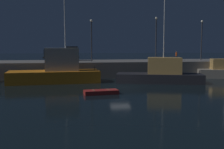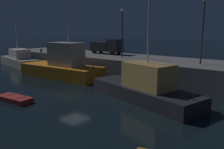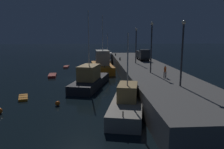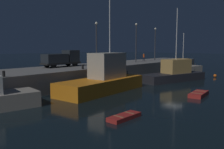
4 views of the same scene
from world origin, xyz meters
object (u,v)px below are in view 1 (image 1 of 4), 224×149
(fishing_trawler_red, at_px, (56,71))
(dinghy_orange_near, at_px, (101,92))
(lamp_post_central, at_px, (202,37))
(fishing_boat_orange, at_px, (161,74))
(lamp_post_west, at_px, (91,37))
(bollard_central, at_px, (59,61))
(utility_truck, at_px, (62,53))
(lamp_post_east, at_px, (156,35))
(dockworker, at_px, (176,55))

(fishing_trawler_red, height_order, dinghy_orange_near, fishing_trawler_red)
(fishing_trawler_red, relative_size, lamp_post_central, 1.79)
(fishing_trawler_red, xyz_separation_m, dinghy_orange_near, (5.28, -10.09, -1.37))
(fishing_boat_orange, relative_size, lamp_post_central, 1.72)
(lamp_post_west, xyz_separation_m, bollard_central, (-5.32, -2.64, -3.80))
(lamp_post_west, bearing_deg, fishing_boat_orange, -44.55)
(lamp_post_central, bearing_deg, fishing_trawler_red, -162.28)
(dinghy_orange_near, xyz_separation_m, utility_truck, (-4.78, 19.25, 3.64))
(lamp_post_west, distance_m, lamp_post_central, 20.21)
(fishing_trawler_red, distance_m, lamp_post_central, 27.36)
(fishing_boat_orange, relative_size, utility_truck, 2.01)
(lamp_post_east, xyz_separation_m, lamp_post_central, (8.97, 1.19, -0.17))
(utility_truck, bearing_deg, lamp_post_east, -7.67)
(fishing_boat_orange, relative_size, dockworker, 7.62)
(dinghy_orange_near, bearing_deg, bollard_central, 110.10)
(fishing_trawler_red, distance_m, fishing_boat_orange, 14.71)
(fishing_boat_orange, relative_size, dinghy_orange_near, 3.25)
(fishing_trawler_red, distance_m, bollard_central, 4.24)
(fishing_boat_orange, bearing_deg, dinghy_orange_near, -139.85)
(dinghy_orange_near, height_order, lamp_post_east, lamp_post_east)
(fishing_trawler_red, bearing_deg, lamp_post_east, 22.81)
(lamp_post_central, bearing_deg, dinghy_orange_near, -138.02)
(fishing_trawler_red, xyz_separation_m, utility_truck, (0.50, 9.15, 2.27))
(dinghy_orange_near, bearing_deg, lamp_post_central, 41.98)
(dinghy_orange_near, xyz_separation_m, bollard_central, (-5.17, 14.13, 2.67))
(fishing_trawler_red, distance_m, lamp_post_west, 10.00)
(lamp_post_central, xyz_separation_m, bollard_central, (-25.47, -4.14, -3.95))
(lamp_post_west, distance_m, lamp_post_east, 11.19)
(lamp_post_east, height_order, bollard_central, lamp_post_east)
(lamp_post_central, relative_size, dockworker, 4.43)
(lamp_post_central, bearing_deg, lamp_post_east, -172.45)
(fishing_boat_orange, bearing_deg, fishing_trawler_red, 171.05)
(dockworker, bearing_deg, lamp_post_east, -167.31)
(fishing_trawler_red, height_order, fishing_boat_orange, fishing_trawler_red)
(fishing_trawler_red, bearing_deg, dockworker, 20.88)
(lamp_post_west, height_order, lamp_post_east, lamp_post_east)
(fishing_boat_orange, distance_m, dockworker, 12.16)
(lamp_post_east, height_order, utility_truck, lamp_post_east)
(lamp_post_west, relative_size, utility_truck, 1.12)
(dockworker, bearing_deg, fishing_boat_orange, -121.36)
(bollard_central, bearing_deg, lamp_post_east, 10.13)
(dinghy_orange_near, height_order, bollard_central, bollard_central)
(lamp_post_west, xyz_separation_m, dockworker, (15.33, 1.24, -3.18))
(fishing_boat_orange, xyz_separation_m, dockworker, (6.22, 10.21, 2.26))
(fishing_boat_orange, distance_m, lamp_post_west, 13.89)
(fishing_boat_orange, xyz_separation_m, lamp_post_east, (2.08, 9.27, 5.76))
(lamp_post_east, bearing_deg, lamp_post_central, 7.55)
(lamp_post_central, bearing_deg, lamp_post_west, -175.75)
(fishing_trawler_red, xyz_separation_m, lamp_post_east, (16.61, 6.98, 5.41))
(dinghy_orange_near, distance_m, utility_truck, 20.16)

